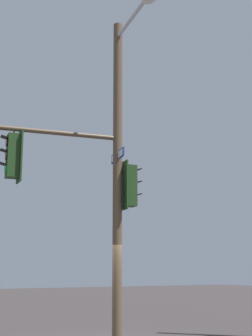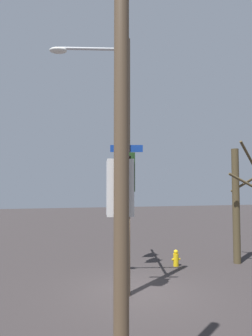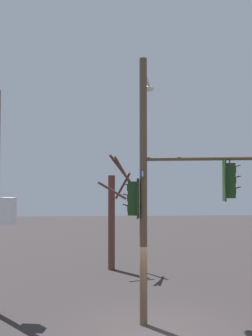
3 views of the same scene
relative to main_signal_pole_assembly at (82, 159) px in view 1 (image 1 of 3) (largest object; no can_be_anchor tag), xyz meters
name	(u,v)px [view 1 (image 1 of 3)]	position (x,y,z in m)	size (l,w,h in m)	color
main_signal_pole_assembly	(82,159)	(0.00, 0.00, 0.00)	(3.66, 5.50, 8.66)	brown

